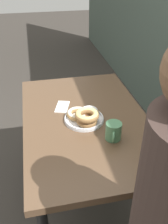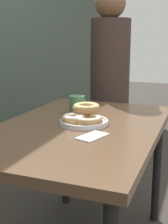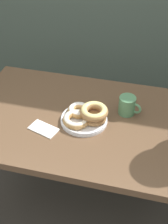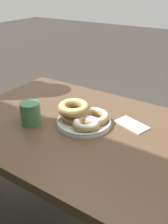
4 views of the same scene
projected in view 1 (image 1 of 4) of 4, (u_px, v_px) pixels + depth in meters
ground_plane at (66, 201)px, 1.88m from camera, size 14.00×14.00×0.00m
dining_table at (86, 129)px, 1.55m from camera, size 1.16×0.74×0.74m
donut_plate at (85, 116)px, 1.45m from camera, size 0.26×0.24×0.09m
coffee_mug at (113, 131)px, 1.31m from camera, size 0.12×0.08×0.10m
napkin at (62, 107)px, 1.60m from camera, size 0.16×0.12×0.01m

